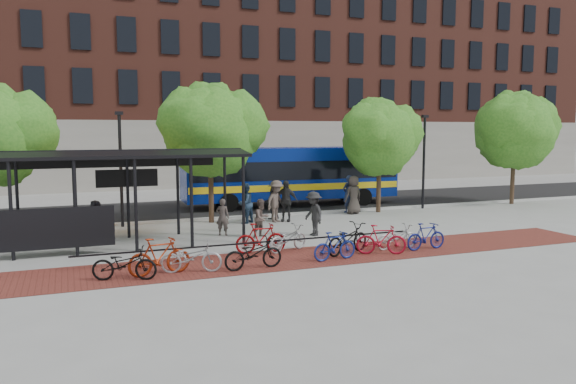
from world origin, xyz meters
name	(u,v)px	position (x,y,z in m)	size (l,w,h in m)	color
ground	(297,230)	(0.00, 0.00, 0.00)	(160.00, 160.00, 0.00)	#9E9E99
asphalt_street	(243,206)	(0.00, 8.00, 0.01)	(160.00, 8.00, 0.01)	black
curb	(267,215)	(0.00, 4.00, 0.06)	(160.00, 0.25, 0.12)	#B7B7B2
brick_strip	(299,258)	(-2.00, -5.00, 0.00)	(24.00, 3.00, 0.01)	maroon
bike_rack_rail	(255,255)	(-3.30, -4.10, 0.00)	(12.00, 0.05, 0.95)	black
building_brick	(290,67)	(10.00, 26.00, 10.00)	(55.00, 14.00, 20.00)	brown
bus_shelter	(99,166)	(-8.13, -0.48, 3.00)	(10.60, 3.07, 3.60)	black
tree_b	(212,127)	(-2.90, 3.35, 4.46)	(5.15, 4.20, 6.47)	#382619
tree_c	(381,135)	(6.09, 3.35, 4.05)	(4.66, 3.80, 5.92)	#382619
tree_d	(516,127)	(15.10, 3.35, 4.47)	(5.39, 4.40, 6.55)	#382619
lamp_post_left	(121,166)	(-7.00, 3.60, 2.75)	(0.35, 0.20, 5.12)	black
lamp_post_right	(424,159)	(9.00, 3.60, 2.75)	(0.35, 0.20, 5.12)	black
bus	(291,172)	(2.67, 7.38, 1.90)	(12.39, 3.36, 3.31)	navy
bike_0	(124,264)	(-7.80, -5.79, 0.49)	(0.64, 1.85, 0.97)	black
bike_1	(159,256)	(-6.77, -5.57, 0.57)	(0.54, 1.90, 1.14)	maroon
bike_2	(191,257)	(-5.82, -5.62, 0.49)	(0.65, 1.85, 0.97)	#9D9D9F
bike_4	(253,254)	(-3.94, -5.92, 0.50)	(0.66, 1.90, 1.00)	black
bike_5	(261,238)	(-2.99, -3.87, 0.54)	(0.51, 1.80, 1.08)	maroon
bike_6	(288,238)	(-1.99, -3.91, 0.47)	(0.63, 1.79, 0.94)	#9F9FA1
bike_7	(335,246)	(-1.05, -5.78, 0.49)	(0.46, 1.62, 0.98)	navy
bike_8	(347,239)	(-0.22, -5.08, 0.54)	(0.71, 2.05, 1.08)	black
bike_9	(381,240)	(0.85, -5.58, 0.52)	(0.49, 1.75, 1.05)	maroon
bike_10	(397,237)	(1.83, -5.01, 0.45)	(0.60, 1.72, 0.90)	#9D9C9F
bike_11	(426,236)	(2.75, -5.51, 0.50)	(0.47, 1.65, 0.99)	navy
pedestrian_0	(96,219)	(-8.23, 1.28, 0.76)	(0.75, 0.49, 1.53)	black
pedestrian_1	(223,217)	(-3.36, -0.08, 0.77)	(0.56, 0.37, 1.53)	#463D38
pedestrian_2	(245,203)	(-1.61, 2.45, 0.93)	(0.91, 0.71, 1.87)	#20334B
pedestrian_3	(276,201)	(-0.14, 2.27, 0.98)	(1.27, 0.73, 1.97)	brown
pedestrian_4	(286,201)	(0.34, 2.28, 0.98)	(1.14, 0.48, 1.95)	#282828
pedestrian_5	(274,203)	(0.09, 3.20, 0.77)	(1.43, 0.46, 1.55)	black
pedestrian_6	(354,195)	(4.47, 3.20, 0.99)	(0.96, 0.63, 1.97)	#3E3732
pedestrian_7	(348,194)	(4.47, 3.80, 0.98)	(0.71, 0.47, 1.96)	#1D2744
pedestrian_8	(262,218)	(-1.99, -1.02, 0.78)	(0.76, 0.59, 1.56)	brown
pedestrian_9	(314,214)	(0.10, -1.50, 0.91)	(1.17, 0.68, 1.82)	#242424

